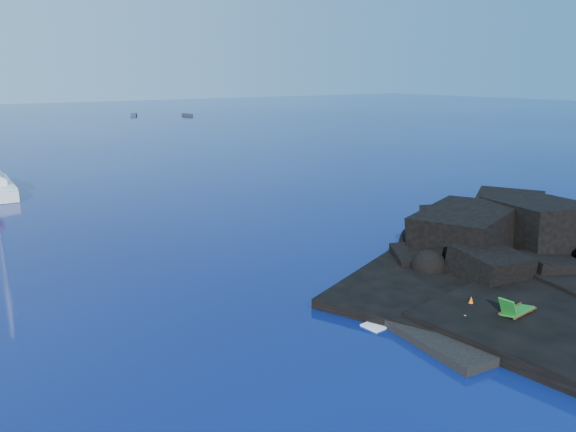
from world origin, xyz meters
name	(u,v)px	position (x,y,z in m)	size (l,w,h in m)	color
ground	(422,354)	(0.00, 0.00, 0.00)	(400.00, 400.00, 0.00)	#030738
headland	(545,266)	(13.00, 3.00, 0.00)	(24.00, 24.00, 3.60)	black
beach	(486,320)	(4.50, 0.50, 0.00)	(8.50, 6.00, 0.70)	black
surf_foam	(415,286)	(5.00, 5.00, 0.00)	(10.00, 8.00, 0.06)	white
deck_chair	(518,305)	(4.89, -0.65, 0.98)	(1.82, 0.80, 1.25)	#186F21
towel	(455,323)	(2.49, 0.55, 0.37)	(1.68, 0.80, 0.04)	silver
sunbather	(455,320)	(2.49, 0.55, 0.52)	(1.60, 0.47, 0.26)	tan
marker_cone	(471,303)	(4.20, 1.11, 0.64)	(0.38, 0.38, 0.58)	#FB5C0D
distant_boat_a	(134,116)	(33.41, 123.16, 0.00)	(1.28, 4.10, 0.55)	#2A2A30
distant_boat_b	(187,116)	(44.18, 115.68, 0.00)	(1.27, 4.08, 0.54)	#29292E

